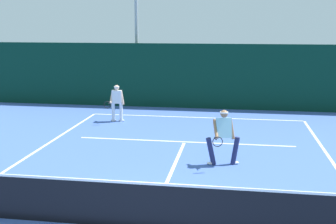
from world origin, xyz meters
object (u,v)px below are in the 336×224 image
Objects in this scene: player_far at (117,102)px; tennis_ball at (275,199)px; player_near at (223,135)px; light_pole at (136,17)px.

player_far is 9.52m from tennis_ball.
player_far is (-4.60, 5.00, -0.05)m from player_near.
tennis_ball is at bearing 124.75° from player_far.
light_pole reaches higher than tennis_ball.
light_pole reaches higher than player_near.
light_pole is (-4.78, 9.64, 3.51)m from player_near.
tennis_ball is 0.01× the size of light_pole.
player_near reaches higher than tennis_ball.
player_near is 6.79m from player_far.
light_pole is at bearing 116.66° from tennis_ball.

